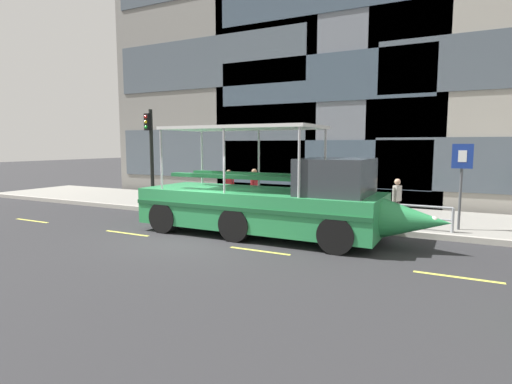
{
  "coord_description": "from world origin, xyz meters",
  "views": [
    {
      "loc": [
        7.25,
        -10.17,
        2.85
      ],
      "look_at": [
        1.13,
        1.7,
        1.3
      ],
      "focal_mm": 28.73,
      "sensor_mm": 36.0,
      "label": 1
    }
  ],
  "objects_px": {
    "parking_sign": "(462,172)",
    "pedestrian_near_bow": "(397,196)",
    "pedestrian_mid_left": "(307,191)",
    "traffic_light_pole": "(151,148)",
    "pedestrian_mid_right": "(254,185)",
    "pedestrian_near_stern": "(229,184)",
    "duck_tour_boat": "(274,202)"
  },
  "relations": [
    {
      "from": "traffic_light_pole",
      "to": "pedestrian_mid_right",
      "type": "height_order",
      "value": "traffic_light_pole"
    },
    {
      "from": "pedestrian_mid_left",
      "to": "duck_tour_boat",
      "type": "bearing_deg",
      "value": -89.52
    },
    {
      "from": "parking_sign",
      "to": "pedestrian_mid_right",
      "type": "height_order",
      "value": "parking_sign"
    },
    {
      "from": "pedestrian_near_bow",
      "to": "duck_tour_boat",
      "type": "bearing_deg",
      "value": -136.63
    },
    {
      "from": "pedestrian_near_bow",
      "to": "traffic_light_pole",
      "type": "bearing_deg",
      "value": -176.57
    },
    {
      "from": "pedestrian_near_stern",
      "to": "duck_tour_boat",
      "type": "bearing_deg",
      "value": -43.55
    },
    {
      "from": "pedestrian_mid_left",
      "to": "pedestrian_mid_right",
      "type": "bearing_deg",
      "value": 167.67
    },
    {
      "from": "traffic_light_pole",
      "to": "pedestrian_near_bow",
      "type": "bearing_deg",
      "value": 3.43
    },
    {
      "from": "duck_tour_boat",
      "to": "pedestrian_near_stern",
      "type": "height_order",
      "value": "duck_tour_boat"
    },
    {
      "from": "traffic_light_pole",
      "to": "pedestrian_near_stern",
      "type": "height_order",
      "value": "traffic_light_pole"
    },
    {
      "from": "pedestrian_mid_left",
      "to": "pedestrian_mid_right",
      "type": "distance_m",
      "value": 2.55
    },
    {
      "from": "traffic_light_pole",
      "to": "pedestrian_mid_left",
      "type": "distance_m",
      "value": 7.23
    },
    {
      "from": "traffic_light_pole",
      "to": "pedestrian_near_bow",
      "type": "xyz_separation_m",
      "value": [
        10.26,
        0.61,
        -1.61
      ]
    },
    {
      "from": "pedestrian_near_bow",
      "to": "pedestrian_near_stern",
      "type": "distance_m",
      "value": 7.07
    },
    {
      "from": "pedestrian_mid_right",
      "to": "duck_tour_boat",
      "type": "bearing_deg",
      "value": -54.33
    },
    {
      "from": "pedestrian_mid_right",
      "to": "traffic_light_pole",
      "type": "bearing_deg",
      "value": -166.37
    },
    {
      "from": "traffic_light_pole",
      "to": "pedestrian_mid_left",
      "type": "xyz_separation_m",
      "value": [
        7.03,
        0.55,
        -1.59
      ]
    },
    {
      "from": "parking_sign",
      "to": "pedestrian_mid_left",
      "type": "relative_size",
      "value": 1.73
    },
    {
      "from": "parking_sign",
      "to": "pedestrian_near_bow",
      "type": "height_order",
      "value": "parking_sign"
    },
    {
      "from": "traffic_light_pole",
      "to": "pedestrian_mid_left",
      "type": "bearing_deg",
      "value": 4.51
    },
    {
      "from": "duck_tour_boat",
      "to": "pedestrian_mid_right",
      "type": "bearing_deg",
      "value": 125.67
    },
    {
      "from": "parking_sign",
      "to": "pedestrian_mid_left",
      "type": "xyz_separation_m",
      "value": [
        -5.15,
        0.18,
        -0.89
      ]
    },
    {
      "from": "duck_tour_boat",
      "to": "pedestrian_mid_right",
      "type": "height_order",
      "value": "duck_tour_boat"
    },
    {
      "from": "pedestrian_near_bow",
      "to": "pedestrian_mid_left",
      "type": "distance_m",
      "value": 3.23
    },
    {
      "from": "traffic_light_pole",
      "to": "parking_sign",
      "type": "bearing_deg",
      "value": 1.75
    },
    {
      "from": "duck_tour_boat",
      "to": "pedestrian_near_bow",
      "type": "distance_m",
      "value": 4.41
    },
    {
      "from": "traffic_light_pole",
      "to": "parking_sign",
      "type": "distance_m",
      "value": 12.21
    },
    {
      "from": "traffic_light_pole",
      "to": "pedestrian_mid_left",
      "type": "height_order",
      "value": "traffic_light_pole"
    },
    {
      "from": "traffic_light_pole",
      "to": "duck_tour_boat",
      "type": "distance_m",
      "value": 7.63
    },
    {
      "from": "duck_tour_boat",
      "to": "pedestrian_near_stern",
      "type": "distance_m",
      "value": 5.3
    },
    {
      "from": "parking_sign",
      "to": "pedestrian_near_stern",
      "type": "xyz_separation_m",
      "value": [
        -8.96,
        0.87,
        -0.87
      ]
    },
    {
      "from": "pedestrian_mid_left",
      "to": "pedestrian_near_stern",
      "type": "bearing_deg",
      "value": 169.84
    }
  ]
}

